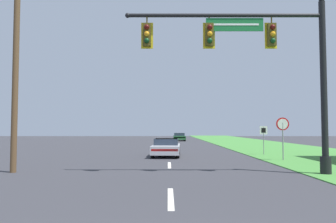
{
  "coord_description": "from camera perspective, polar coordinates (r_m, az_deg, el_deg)",
  "views": [
    {
      "loc": [
        -0.07,
        -2.98,
        1.89
      ],
      "look_at": [
        0.0,
        31.49,
        3.69
      ],
      "focal_mm": 35.0,
      "sensor_mm": 36.0,
      "label": 1
    }
  ],
  "objects": [
    {
      "name": "utility_pole_near",
      "position": [
        16.09,
        -25.06,
        10.25
      ],
      "size": [
        1.8,
        0.26,
        10.67
      ],
      "color": "brown",
      "rests_on": "ground"
    },
    {
      "name": "road_center_line",
      "position": [
        25.05,
        0.05,
        -7.31
      ],
      "size": [
        0.16,
        34.8,
        0.01
      ],
      "color": "silver",
      "rests_on": "ground"
    },
    {
      "name": "signal_mast",
      "position": [
        14.4,
        16.94,
        8.2
      ],
      "size": [
        8.5,
        0.47,
        7.48
      ],
      "color": "black",
      "rests_on": "grass_verge_right"
    },
    {
      "name": "car_ahead",
      "position": [
        22.58,
        -0.42,
        -6.26
      ],
      "size": [
        2.02,
        4.56,
        1.19
      ],
      "color": "black",
      "rests_on": "ground"
    },
    {
      "name": "stop_sign",
      "position": [
        20.46,
        19.23,
        -2.9
      ],
      "size": [
        0.76,
        0.07,
        2.5
      ],
      "color": "gray",
      "rests_on": "grass_verge_right"
    },
    {
      "name": "far_car",
      "position": [
        51.15,
        1.86,
        -4.44
      ],
      "size": [
        1.82,
        4.68,
        1.19
      ],
      "color": "black",
      "rests_on": "ground"
    },
    {
      "name": "route_sign_post",
      "position": [
        24.47,
        16.18,
        -3.73
      ],
      "size": [
        0.55,
        0.06,
        2.03
      ],
      "color": "gray",
      "rests_on": "grass_verge_right"
    },
    {
      "name": "grass_verge_right",
      "position": [
        34.68,
        17.73,
        -5.95
      ],
      "size": [
        10.0,
        110.0,
        0.04
      ],
      "color": "#428438",
      "rests_on": "ground"
    }
  ]
}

